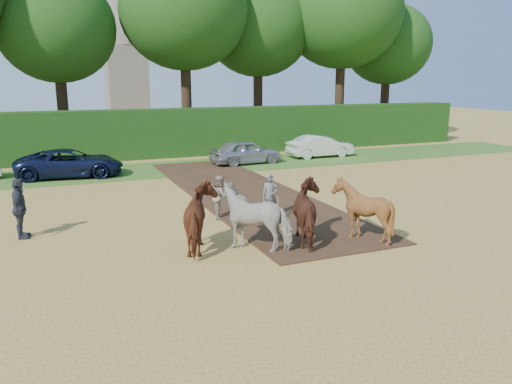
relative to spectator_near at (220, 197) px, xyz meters
name	(u,v)px	position (x,y,z in m)	size (l,w,h in m)	color
ground	(281,246)	(0.65, -3.59, -0.77)	(120.00, 120.00, 0.00)	gold
earth_strip	(242,192)	(2.15, 3.41, -0.74)	(4.50, 17.00, 0.05)	#472D1C
grass_verge	(171,169)	(0.65, 10.41, -0.75)	(50.00, 5.00, 0.03)	#38601E
hedgerow	(153,133)	(0.65, 14.91, 0.73)	(46.00, 1.60, 3.00)	#14380F
spectator_near	(220,197)	(0.00, 0.00, 0.00)	(0.75, 0.58, 1.53)	#B4A48D
spectator_far	(20,209)	(-6.41, 0.15, 0.17)	(1.10, 0.46, 1.88)	#2A2D38
plough_team	(285,214)	(0.82, -3.48, 0.16)	(6.50, 4.67, 1.88)	maroon
parked_cars	(103,160)	(-2.90, 10.38, -0.07)	(30.13, 3.37, 1.42)	silver
treeline	(111,12)	(-1.04, 18.09, 8.20)	(48.70, 10.60, 14.21)	#382616
church	(122,6)	(4.65, 51.41, 12.97)	(5.20, 5.20, 27.00)	slate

